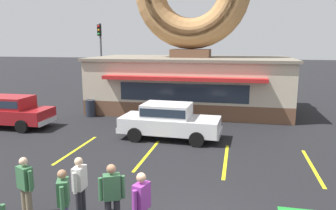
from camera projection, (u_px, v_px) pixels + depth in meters
The scene contains 14 objects.
donut_shop_building at pixel (191, 51), 20.51m from camera, with size 12.30×6.75×10.96m.
car_red at pixel (9, 110), 16.68m from camera, with size 4.60×2.06×1.60m.
car_white at pixel (169, 120), 14.68m from camera, with size 4.63×2.12×1.60m.
pedestrian_blue_sweater_man at pixel (25, 185), 8.03m from camera, with size 0.55×0.38×1.56m.
pedestrian_hooded_kid at pixel (64, 200), 7.26m from camera, with size 0.37×0.55×1.57m.
pedestrian_leather_jacket_man at pixel (142, 204), 7.00m from camera, with size 0.34×0.57×1.60m.
pedestrian_beanie_man at pixel (80, 185), 7.98m from camera, with size 0.25×0.60×1.58m.
pedestrian_crossing_woman at pixel (112, 195), 7.42m from camera, with size 0.55×0.38×1.63m.
trash_bin at pixel (90, 108), 19.15m from camera, with size 0.57×0.57×0.97m.
traffic_light_pole at pixel (101, 49), 26.92m from camera, with size 0.28×0.47×5.80m.
parking_stripe_far_left at pixel (77, 149), 13.33m from camera, with size 0.12×3.60×0.01m, color yellow.
parking_stripe_left at pixel (147, 155), 12.71m from camera, with size 0.12×3.60×0.01m, color yellow.
parking_stripe_mid_left at pixel (226, 160), 12.08m from camera, with size 0.12×3.60×0.01m, color yellow.
parking_stripe_centre at pixel (312, 167), 11.46m from camera, with size 0.12×3.60×0.01m, color yellow.
Camera 1 is at (1.10, -6.67, 4.30)m, focal length 35.00 mm.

